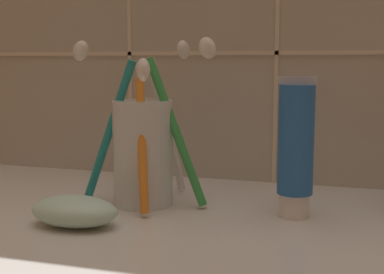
{
  "coord_description": "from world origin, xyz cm",
  "views": [
    {
      "loc": [
        11.47,
        -48.48,
        17.17
      ],
      "look_at": [
        -3.87,
        1.42,
        9.83
      ],
      "focal_mm": 50.0,
      "sensor_mm": 36.0,
      "label": 1
    }
  ],
  "objects": [
    {
      "name": "toothbrush_cup",
      "position": [
        -9.88,
        3.59,
        8.17
      ],
      "size": [
        16.29,
        14.9,
        17.89
      ],
      "color": "silver",
      "rests_on": "sink_counter"
    },
    {
      "name": "toothpaste_tube",
      "position": [
        6.05,
        3.55,
        8.83
      ],
      "size": [
        3.66,
        3.49,
        13.81
      ],
      "color": "white",
      "rests_on": "sink_counter"
    },
    {
      "name": "tile_wall_backsplash",
      "position": [
        0.01,
        18.72,
        24.07
      ],
      "size": [
        88.2,
        1.72,
        48.12
      ],
      "color": "#B7B2A8",
      "rests_on": "ground"
    },
    {
      "name": "soap_bar",
      "position": [
        -13.17,
        -5.6,
        3.42
      ],
      "size": [
        8.48,
        5.31,
        2.84
      ],
      "primitive_type": "ellipsoid",
      "color": "silver",
      "rests_on": "sink_counter"
    },
    {
      "name": "sink_counter",
      "position": [
        0.0,
        0.0,
        1.0
      ],
      "size": [
        78.2,
        36.94,
        2.0
      ],
      "primitive_type": "cube",
      "color": "silver",
      "rests_on": "ground"
    }
  ]
}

